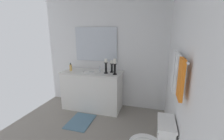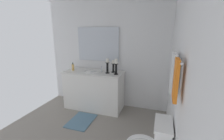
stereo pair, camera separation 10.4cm
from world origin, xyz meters
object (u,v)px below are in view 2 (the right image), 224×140
Objects in this scene: towel_near_vanity at (172,72)px; towel_near_corner at (176,80)px; towel_bar at (178,57)px; candle_holder_tall at (116,66)px; bath_mat at (81,121)px; soap_bottle at (73,67)px; candle_holder_short at (113,66)px; mirror at (98,44)px; towel_center at (174,74)px; candle_holder_mid at (107,66)px; vanity_cabinet at (94,90)px; sink_basin at (94,73)px.

towel_near_corner is (0.49, 0.00, 0.05)m from towel_near_vanity.
towel_near_vanity reaches higher than towel_bar.
towel_bar is (1.38, 1.02, 0.44)m from candle_holder_tall.
candle_holder_tall reaches higher than bath_mat.
towel_near_corner is at bearing 51.00° from soap_bottle.
candle_holder_short is 1.72m from towel_near_vanity.
soap_bottle is at bearing -57.11° from mirror.
towel_center is (0.00, -0.02, -0.17)m from towel_bar.
candle_holder_mid is at bearing 149.99° from bath_mat.
towel_near_vanity is at bearing 40.86° from candle_holder_short.
soap_bottle is at bearing -85.34° from vanity_cabinet.
towel_center is at bearing -90.00° from towel_bar.
mirror is (-0.28, 0.00, 1.02)m from vanity_cabinet.
candle_holder_short is 0.69× the size of towel_center.
mirror reaches higher than candle_holder_mid.
vanity_cabinet is 3.44× the size of towel_center.
candle_holder_short is 0.85× the size of candle_holder_mid.
bath_mat is at bearing -0.09° from sink_basin.
candle_holder_short is 1.96m from towel_bar.
towel_center reaches higher than candle_holder_short.
mirror is 5.58× the size of soap_bottle.
candle_holder_tall is at bearing -143.47° from towel_bar.
towel_near_corner is at bearing 42.43° from vanity_cabinet.
soap_bottle is 2.66m from towel_near_corner.
sink_basin is 0.51m from soap_bottle.
towel_bar is at bearing 55.64° from soap_bottle.
towel_near_corner is at bearing 38.12° from mirror.
towel_bar is 0.17m from towel_center.
soap_bottle is (0.04, -0.50, 0.11)m from sink_basin.
vanity_cabinet is 1.33× the size of mirror.
sink_basin is 2.18m from towel_center.
candle_holder_mid is (0.03, 0.34, 0.60)m from vanity_cabinet.
soap_bottle is at bearing -89.45° from candle_holder_mid.
towel_center is at bearing 55.40° from soap_bottle.
sink_basin reaches higher than vanity_cabinet.
towel_bar is at bearing 47.21° from sink_basin.
towel_near_corner is (1.70, 1.55, 0.50)m from sink_basin.
vanity_cabinet is 3.76× the size of towel_near_corner.
candle_holder_short is at bearing 138.74° from candle_holder_mid.
towel_near_vanity is at bearing 45.84° from candle_holder_mid.
candle_holder_short is 1.48× the size of soap_bottle.
candle_holder_tall is at bearing -138.49° from towel_near_vanity.
candle_holder_tall is 1.81× the size of soap_bottle.
mirror is at bearing -138.15° from towel_center.
candle_holder_short is at bearing -147.96° from towel_near_corner.
towel_near_corner reaches higher than soap_bottle.
towel_center is (0.25, 0.00, 0.03)m from towel_near_vanity.
candle_holder_mid reaches higher than candle_holder_short.
vanity_cabinet is at bearing -132.77° from towel_bar.
candle_holder_short is at bearing 100.17° from vanity_cabinet.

